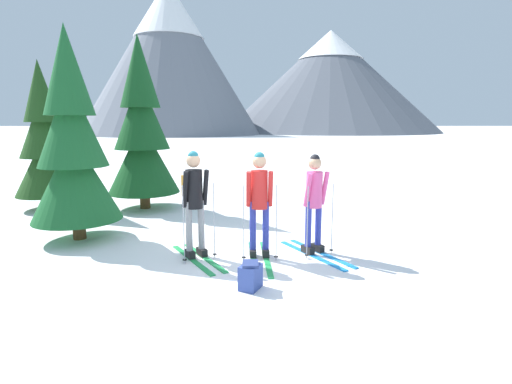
% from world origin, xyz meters
% --- Properties ---
extents(ground_plane, '(400.00, 400.00, 0.00)m').
position_xyz_m(ground_plane, '(0.00, 0.00, 0.00)').
color(ground_plane, white).
extents(skier_in_black, '(1.09, 1.60, 1.82)m').
position_xyz_m(skier_in_black, '(-0.87, -0.04, 1.04)').
color(skier_in_black, green).
rests_on(skier_in_black, ground).
extents(skier_in_red, '(0.61, 1.81, 1.80)m').
position_xyz_m(skier_in_red, '(0.22, -0.05, 1.02)').
color(skier_in_red, green).
rests_on(skier_in_red, ground).
extents(skier_in_pink, '(1.12, 1.69, 1.74)m').
position_xyz_m(skier_in_pink, '(1.18, 0.12, 0.96)').
color(skier_in_pink, '#1E84D1').
rests_on(skier_in_pink, ground).
extents(pine_tree_near, '(1.68, 1.68, 4.06)m').
position_xyz_m(pine_tree_near, '(-3.30, 1.10, 1.86)').
color(pine_tree_near, '#51381E').
rests_on(pine_tree_near, ground).
extents(pine_tree_mid, '(1.59, 1.59, 3.85)m').
position_xyz_m(pine_tree_mid, '(-5.25, 3.97, 1.76)').
color(pine_tree_mid, '#51381E').
rests_on(pine_tree_mid, ground).
extents(pine_tree_far, '(1.85, 1.85, 4.47)m').
position_xyz_m(pine_tree_far, '(-2.71, 3.93, 2.04)').
color(pine_tree_far, '#51381E').
rests_on(pine_tree_far, ground).
extents(backpack_on_snow_front, '(0.36, 0.39, 0.38)m').
position_xyz_m(backpack_on_snow_front, '(0.06, -1.37, 0.19)').
color(backpack_on_snow_front, '#384C99').
rests_on(backpack_on_snow_front, ground).
extents(mountain_ridge_distant, '(69.98, 53.70, 25.83)m').
position_xyz_m(mountain_ridge_distant, '(6.26, 75.68, 11.72)').
color(mountain_ridge_distant, slate).
rests_on(mountain_ridge_distant, ground).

